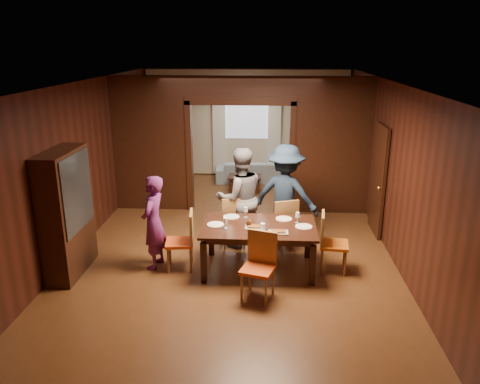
# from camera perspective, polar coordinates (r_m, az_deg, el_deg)

# --- Properties ---
(floor) EXTENTS (9.00, 9.00, 0.00)m
(floor) POSITION_cam_1_polar(r_m,az_deg,el_deg) (8.92, -0.60, -5.64)
(floor) COLOR #533117
(floor) RESTS_ON ground
(ceiling) EXTENTS (5.50, 9.00, 0.02)m
(ceiling) POSITION_cam_1_polar(r_m,az_deg,el_deg) (8.22, -0.67, 13.27)
(ceiling) COLOR silver
(ceiling) RESTS_ON room_walls
(room_walls) EXTENTS (5.52, 9.01, 2.90)m
(room_walls) POSITION_cam_1_polar(r_m,az_deg,el_deg) (10.27, 0.13, 6.31)
(room_walls) COLOR black
(room_walls) RESTS_ON floor
(person_purple) EXTENTS (0.45, 0.62, 1.55)m
(person_purple) POSITION_cam_1_polar(r_m,az_deg,el_deg) (7.67, -10.50, -3.68)
(person_purple) COLOR #602162
(person_purple) RESTS_ON floor
(person_grey) EXTENTS (1.07, 0.96, 1.82)m
(person_grey) POSITION_cam_1_polar(r_m,az_deg,el_deg) (8.30, -0.00, -0.73)
(person_grey) COLOR slate
(person_grey) RESTS_ON floor
(person_navy) EXTENTS (1.35, 1.03, 1.85)m
(person_navy) POSITION_cam_1_polar(r_m,az_deg,el_deg) (8.43, 5.56, -0.41)
(person_navy) COLOR #162439
(person_navy) RESTS_ON floor
(sofa) EXTENTS (1.97, 0.88, 0.56)m
(sofa) POSITION_cam_1_polar(r_m,az_deg,el_deg) (12.46, 1.49, 2.56)
(sofa) COLOR #879EB1
(sofa) RESTS_ON floor
(serving_bowl) EXTENTS (0.28, 0.28, 0.07)m
(serving_bowl) POSITION_cam_1_polar(r_m,az_deg,el_deg) (7.50, 3.24, -3.76)
(serving_bowl) COLOR black
(serving_bowl) RESTS_ON dining_table
(dining_table) EXTENTS (1.82, 1.13, 0.76)m
(dining_table) POSITION_cam_1_polar(r_m,az_deg,el_deg) (7.62, 2.28, -6.77)
(dining_table) COLOR black
(dining_table) RESTS_ON floor
(coffee_table) EXTENTS (0.80, 0.50, 0.40)m
(coffee_table) POSITION_cam_1_polar(r_m,az_deg,el_deg) (11.63, 0.58, 1.04)
(coffee_table) COLOR black
(coffee_table) RESTS_ON floor
(chair_left) EXTENTS (0.49, 0.49, 0.97)m
(chair_left) POSITION_cam_1_polar(r_m,az_deg,el_deg) (7.67, -7.38, -5.89)
(chair_left) COLOR #DA4914
(chair_left) RESTS_ON floor
(chair_right) EXTENTS (0.49, 0.49, 0.97)m
(chair_right) POSITION_cam_1_polar(r_m,az_deg,el_deg) (7.68, 11.42, -6.08)
(chair_right) COLOR #C95B12
(chair_right) RESTS_ON floor
(chair_far_l) EXTENTS (0.53, 0.53, 0.97)m
(chair_far_l) POSITION_cam_1_polar(r_m,az_deg,el_deg) (8.42, -0.88, -3.54)
(chair_far_l) COLOR orange
(chair_far_l) RESTS_ON floor
(chair_far_r) EXTENTS (0.56, 0.56, 0.97)m
(chair_far_r) POSITION_cam_1_polar(r_m,az_deg,el_deg) (8.34, 5.17, -3.82)
(chair_far_r) COLOR orange
(chair_far_r) RESTS_ON floor
(chair_near) EXTENTS (0.55, 0.55, 0.97)m
(chair_near) POSITION_cam_1_polar(r_m,az_deg,el_deg) (6.75, 2.18, -9.16)
(chair_near) COLOR #C94312
(chair_near) RESTS_ON floor
(hutch) EXTENTS (0.40, 1.20, 2.00)m
(hutch) POSITION_cam_1_polar(r_m,az_deg,el_deg) (7.79, -20.38, -2.44)
(hutch) COLOR black
(hutch) RESTS_ON floor
(door_right) EXTENTS (0.06, 0.90, 2.10)m
(door_right) POSITION_cam_1_polar(r_m,az_deg,el_deg) (9.26, 16.52, 1.39)
(door_right) COLOR black
(door_right) RESTS_ON floor
(window_far) EXTENTS (1.20, 0.03, 1.30)m
(window_far) POSITION_cam_1_polar(r_m,az_deg,el_deg) (12.76, 0.83, 9.43)
(window_far) COLOR silver
(window_far) RESTS_ON back_wall
(curtain_left) EXTENTS (0.35, 0.06, 2.40)m
(curtain_left) POSITION_cam_1_polar(r_m,az_deg,el_deg) (12.85, -2.56, 7.44)
(curtain_left) COLOR white
(curtain_left) RESTS_ON back_wall
(curtain_right) EXTENTS (0.35, 0.06, 2.40)m
(curtain_right) POSITION_cam_1_polar(r_m,az_deg,el_deg) (12.78, 4.20, 7.36)
(curtain_right) COLOR white
(curtain_right) RESTS_ON back_wall
(plate_left) EXTENTS (0.27, 0.27, 0.01)m
(plate_left) POSITION_cam_1_polar(r_m,az_deg,el_deg) (7.50, -3.00, -3.97)
(plate_left) COLOR white
(plate_left) RESTS_ON dining_table
(plate_far_l) EXTENTS (0.27, 0.27, 0.01)m
(plate_far_l) POSITION_cam_1_polar(r_m,az_deg,el_deg) (7.82, -1.06, -3.03)
(plate_far_l) COLOR silver
(plate_far_l) RESTS_ON dining_table
(plate_far_r) EXTENTS (0.27, 0.27, 0.01)m
(plate_far_r) POSITION_cam_1_polar(r_m,az_deg,el_deg) (7.76, 5.36, -3.27)
(plate_far_r) COLOR white
(plate_far_r) RESTS_ON dining_table
(plate_right) EXTENTS (0.27, 0.27, 0.01)m
(plate_right) POSITION_cam_1_polar(r_m,az_deg,el_deg) (7.48, 7.77, -4.19)
(plate_right) COLOR white
(plate_right) RESTS_ON dining_table
(plate_near) EXTENTS (0.27, 0.27, 0.01)m
(plate_near) POSITION_cam_1_polar(r_m,az_deg,el_deg) (7.16, 2.43, -5.07)
(plate_near) COLOR white
(plate_near) RESTS_ON dining_table
(platter_a) EXTENTS (0.30, 0.20, 0.04)m
(platter_a) POSITION_cam_1_polar(r_m,az_deg,el_deg) (7.37, 1.79, -4.27)
(platter_a) COLOR gray
(platter_a) RESTS_ON dining_table
(platter_b) EXTENTS (0.30, 0.20, 0.04)m
(platter_b) POSITION_cam_1_polar(r_m,az_deg,el_deg) (7.21, 4.70, -4.84)
(platter_b) COLOR gray
(platter_b) RESTS_ON dining_table
(wineglass_left) EXTENTS (0.08, 0.08, 0.18)m
(wineglass_left) POSITION_cam_1_polar(r_m,az_deg,el_deg) (7.32, -1.81, -3.82)
(wineglass_left) COLOR silver
(wineglass_left) RESTS_ON dining_table
(wineglass_far) EXTENTS (0.08, 0.08, 0.18)m
(wineglass_far) POSITION_cam_1_polar(r_m,az_deg,el_deg) (7.78, 0.70, -2.48)
(wineglass_far) COLOR white
(wineglass_far) RESTS_ON dining_table
(wineglass_right) EXTENTS (0.08, 0.08, 0.18)m
(wineglass_right) POSITION_cam_1_polar(r_m,az_deg,el_deg) (7.60, 7.02, -3.12)
(wineglass_right) COLOR silver
(wineglass_right) RESTS_ON dining_table
(tumbler) EXTENTS (0.07, 0.07, 0.14)m
(tumbler) POSITION_cam_1_polar(r_m,az_deg,el_deg) (7.20, 2.81, -4.37)
(tumbler) COLOR silver
(tumbler) RESTS_ON dining_table
(condiment_jar) EXTENTS (0.08, 0.08, 0.11)m
(condiment_jar) POSITION_cam_1_polar(r_m,az_deg,el_deg) (7.41, 1.08, -3.83)
(condiment_jar) COLOR #472810
(condiment_jar) RESTS_ON dining_table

